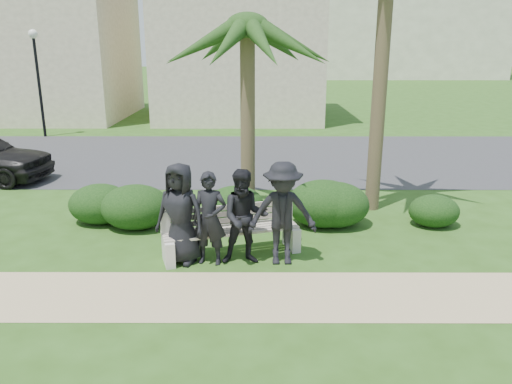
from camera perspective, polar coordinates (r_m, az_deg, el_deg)
ground at (r=9.47m, az=0.67°, el=-6.58°), size 160.00×160.00×0.00m
footpath at (r=7.85m, az=0.78°, el=-11.75°), size 30.00×1.60×0.01m
asphalt_street at (r=17.12m, az=0.44°, el=4.00°), size 160.00×8.00×0.01m
stucco_bldg_left at (r=29.25m, az=-24.78°, el=14.99°), size 10.40×8.40×7.30m
stucco_bldg_right at (r=26.73m, az=-1.88°, el=16.42°), size 8.40×8.40×7.30m
street_lamp at (r=22.56m, az=-23.78°, el=13.23°), size 0.36×0.36×4.29m
park_bench at (r=9.13m, az=-2.75°, el=-4.85°), size 2.64×1.28×0.87m
man_a at (r=8.75m, az=-8.65°, el=-2.46°), size 1.01×0.81×1.80m
man_b at (r=8.66m, az=-5.33°, el=-3.05°), size 0.66×0.49×1.65m
man_c at (r=8.63m, az=-1.29°, el=-2.89°), size 0.87×0.70×1.70m
man_d at (r=8.61m, az=3.05°, el=-2.49°), size 1.20×0.71×1.83m
hedge_a at (r=11.27m, az=-17.40°, el=-1.18°), size 1.34×1.11×0.87m
hedge_b at (r=10.74m, az=-13.61°, el=-1.53°), size 1.45×1.20×0.95m
hedge_c at (r=10.79m, az=-2.39°, el=-1.34°), size 1.26×1.04×0.82m
hedge_d at (r=10.69m, az=8.93°, el=-1.28°), size 1.49×1.23×0.97m
hedge_e at (r=10.66m, az=7.72°, el=-1.16°), size 1.55×1.28×1.01m
hedge_f at (r=11.22m, az=19.68°, el=-1.95°), size 1.06×0.88×0.69m
palm_left at (r=10.94m, az=-1.00°, el=18.25°), size 3.00×3.00×5.00m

